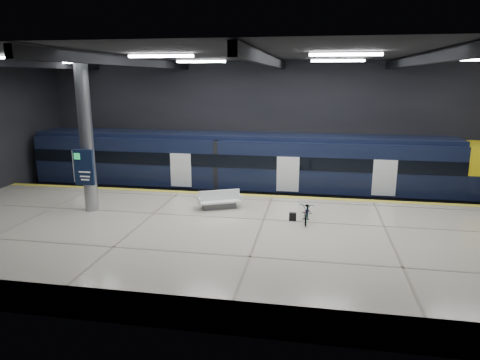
# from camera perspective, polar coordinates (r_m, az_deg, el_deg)

# --- Properties ---
(ground) EXTENTS (30.00, 30.00, 0.00)m
(ground) POSITION_cam_1_polar(r_m,az_deg,el_deg) (19.88, 3.50, -7.36)
(ground) COLOR black
(ground) RESTS_ON ground
(room_shell) EXTENTS (30.10, 16.10, 8.05)m
(room_shell) POSITION_cam_1_polar(r_m,az_deg,el_deg) (18.63, 3.75, 9.32)
(room_shell) COLOR black
(room_shell) RESTS_ON ground
(platform) EXTENTS (30.00, 11.00, 1.10)m
(platform) POSITION_cam_1_polar(r_m,az_deg,el_deg) (17.36, 2.57, -8.56)
(platform) COLOR beige
(platform) RESTS_ON ground
(safety_strip) EXTENTS (30.00, 0.40, 0.01)m
(safety_strip) POSITION_cam_1_polar(r_m,az_deg,el_deg) (22.13, 4.36, -2.17)
(safety_strip) COLOR yellow
(safety_strip) RESTS_ON platform
(rails) EXTENTS (30.00, 1.52, 0.16)m
(rails) POSITION_cam_1_polar(r_m,az_deg,el_deg) (25.05, 4.94, -2.75)
(rails) COLOR gray
(rails) RESTS_ON ground
(train) EXTENTS (29.40, 2.84, 3.79)m
(train) POSITION_cam_1_polar(r_m,az_deg,el_deg) (24.61, 3.81, 1.73)
(train) COLOR black
(train) RESTS_ON ground
(bench) EXTENTS (2.16, 1.59, 0.88)m
(bench) POSITION_cam_1_polar(r_m,az_deg,el_deg) (20.00, -2.79, -2.94)
(bench) COLOR #595B60
(bench) RESTS_ON platform
(bicycle) EXTENTS (0.65, 1.71, 0.89)m
(bicycle) POSITION_cam_1_polar(r_m,az_deg,el_deg) (18.37, 8.94, -4.17)
(bicycle) COLOR #99999E
(bicycle) RESTS_ON platform
(pannier_bag) EXTENTS (0.30, 0.18, 0.35)m
(pannier_bag) POSITION_cam_1_polar(r_m,az_deg,el_deg) (18.47, 7.04, -4.89)
(pannier_bag) COLOR black
(pannier_bag) RESTS_ON platform
(info_column) EXTENTS (0.90, 0.78, 6.90)m
(info_column) POSITION_cam_1_polar(r_m,az_deg,el_deg) (20.28, -19.84, 5.32)
(info_column) COLOR #9EA0A5
(info_column) RESTS_ON platform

